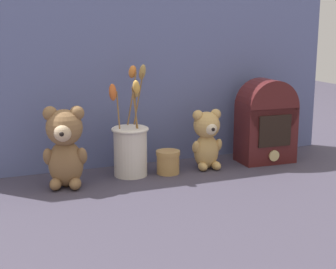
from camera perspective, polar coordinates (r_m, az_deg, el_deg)
The scene contains 7 objects.
ground_plane at distance 1.59m, azimuth 0.27°, elevation -4.52°, with size 4.00×4.00×0.00m, color #3D3847.
backdrop_wall at distance 1.69m, azimuth -1.86°, elevation 6.76°, with size 1.29×0.02×0.59m.
teddy_bear_large at distance 1.48m, azimuth -11.36°, elevation -1.19°, with size 0.13×0.12×0.23m.
teddy_bear_medium at distance 1.64m, azimuth 4.33°, elevation -0.39°, with size 0.10×0.10×0.19m.
flower_vase at distance 1.57m, azimuth -4.19°, elevation -1.27°, with size 0.13×0.12×0.34m.
vintage_radio at distance 1.74m, azimuth 10.82°, elevation 1.51°, with size 0.19×0.12×0.28m.
decorative_tin_tall at distance 1.60m, azimuth 0.09°, elevation -3.05°, with size 0.07×0.07×0.07m.
Camera 1 is at (-0.57, -1.41, 0.47)m, focal length 55.00 mm.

